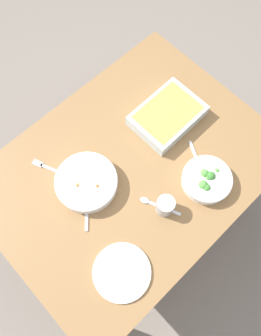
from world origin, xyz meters
The scene contains 11 objects.
ground_plane centered at (0.00, 0.00, 0.00)m, with size 6.00×6.00×0.00m, color slate.
dining_table centered at (0.00, 0.00, 0.65)m, with size 1.20×0.90×0.74m.
stew_bowl centered at (0.18, -0.07, 0.77)m, with size 0.26×0.26×0.06m.
broccoli_bowl centered at (-0.18, 0.26, 0.77)m, with size 0.21×0.21×0.07m.
baking_dish centered at (-0.28, -0.06, 0.77)m, with size 0.30×0.22×0.06m.
drink_cup centered at (0.02, 0.22, 0.78)m, with size 0.07×0.07×0.08m.
side_plate centered at (0.31, 0.28, 0.75)m, with size 0.22×0.22×0.01m, color white.
spoon_by_stew centered at (0.23, -0.01, 0.74)m, with size 0.13×0.14×0.01m.
spoon_by_broccoli centered at (-0.22, 0.19, 0.74)m, with size 0.10×0.16×0.01m.
spoon_spare centered at (0.04, 0.18, 0.74)m, with size 0.09×0.17×0.01m.
fork_on_table centered at (0.25, -0.24, 0.74)m, with size 0.08×0.17×0.01m.
Camera 1 is at (0.35, 0.37, 2.04)m, focal length 35.37 mm.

